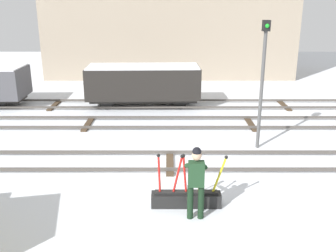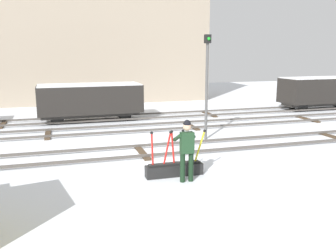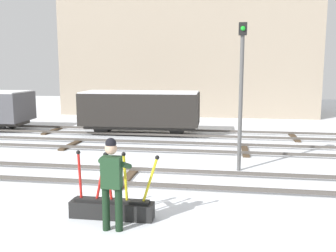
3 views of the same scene
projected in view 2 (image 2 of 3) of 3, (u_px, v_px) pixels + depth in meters
The scene contains 10 objects.
ground_plane at pixel (142, 154), 13.67m from camera, with size 60.00×60.00×0.00m, color silver.
track_main_line at pixel (142, 151), 13.64m from camera, with size 44.00×1.94×0.18m.
track_siding_near at pixel (123, 129), 17.61m from camera, with size 44.00×1.94×0.18m.
track_siding_far at pixel (114, 118), 20.57m from camera, with size 44.00×1.94×0.18m.
switch_lever_frame at pixel (174, 168), 11.17m from camera, with size 1.93×0.36×1.45m.
rail_worker at pixel (187, 147), 10.54m from camera, with size 0.53×0.69×1.86m.
signal_post at pixel (207, 78), 15.44m from camera, with size 0.24×0.32×4.50m.
apartment_building at pixel (95, 31), 28.96m from camera, with size 17.33×6.98×10.93m.
freight_car_near_switch at pixel (90, 99), 19.99m from camera, with size 5.64×2.33×2.06m.
freight_car_far_end at pixel (321, 91), 24.23m from camera, with size 5.70×2.18×2.16m.
Camera 2 is at (-2.81, -12.92, 3.74)m, focal length 38.65 mm.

